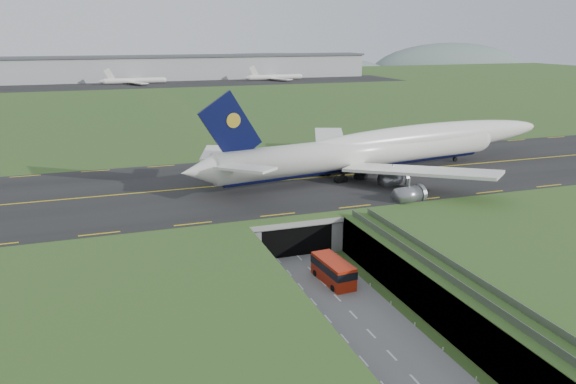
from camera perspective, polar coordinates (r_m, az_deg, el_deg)
name	(u,v)px	position (r m, az deg, el deg)	size (l,w,h in m)	color
ground	(316,276)	(84.81, 2.82, -8.54)	(900.00, 900.00, 0.00)	#2D5522
airfield_deck	(316,258)	(83.62, 2.85, -6.67)	(800.00, 800.00, 6.00)	gray
trench_road	(336,297)	(78.54, 4.89, -10.59)	(12.00, 75.00, 0.20)	slate
taxiway	(255,183)	(112.33, -3.39, 0.90)	(800.00, 44.00, 0.18)	black
tunnel_portal	(280,221)	(98.20, -0.78, -2.97)	(17.00, 22.30, 6.00)	gray
guideway	(458,285)	(72.38, 16.89, -9.08)	(3.00, 53.00, 7.05)	#A8A8A3
jumbo_jet	(388,148)	(122.45, 10.08, 4.44)	(91.80, 58.99, 19.77)	white
shuttle_tram	(333,271)	(82.13, 4.61, -7.99)	(3.87, 8.71, 3.43)	#AE210B
cargo_terminal	(139,68)	(372.73, -14.90, 12.07)	(320.00, 67.00, 15.60)	#B2B2B2
distant_hills	(203,79)	(511.71, -8.65, 11.27)	(700.00, 91.00, 60.00)	slate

